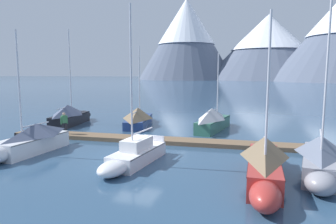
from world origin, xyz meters
name	(u,v)px	position (x,y,z in m)	size (l,w,h in m)	color
ground_plane	(138,156)	(0.00, 0.00, 0.00)	(700.00, 700.00, 0.00)	#2D4C6B
mountain_west_summit	(186,36)	(-50.62, 205.17, 31.47)	(70.65, 70.65, 58.72)	slate
mountain_central_massif	(268,45)	(6.78, 214.34, 24.51)	(90.11, 90.11, 45.88)	slate
dock	(160,140)	(0.00, 4.00, 0.14)	(23.80, 3.40, 0.30)	brown
sailboat_nearest_berth	(71,115)	(-11.09, 8.84, 0.93)	(2.94, 6.94, 9.23)	black
sailboat_second_berth	(29,140)	(-6.85, -1.46, 0.85)	(2.20, 6.26, 7.63)	silver
sailboat_mid_dock_port	(139,117)	(-4.34, 10.23, 0.84)	(3.48, 7.64, 7.59)	navy
sailboat_mid_dock_starboard	(133,155)	(0.45, -1.63, 0.55)	(1.91, 5.96, 8.67)	white
sailboat_far_berth	(214,119)	(2.97, 9.98, 0.97)	(2.39, 6.97, 6.83)	#336B56
sailboat_outer_slip	(264,162)	(7.39, -2.20, 0.95)	(1.76, 7.37, 7.67)	#B2332D
sailboat_end_of_dock	(320,157)	(10.04, -0.25, 0.91)	(2.35, 6.66, 9.11)	#93939E
person_on_dock	(64,122)	(-7.67, 3.23, 1.26)	(0.38, 0.53, 1.69)	#232328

